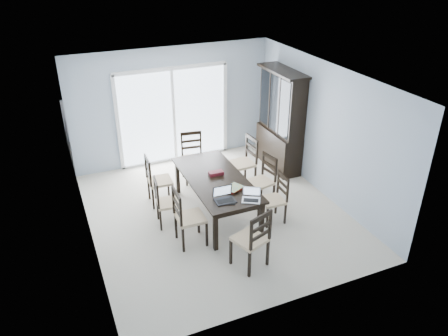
% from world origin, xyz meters
% --- Properties ---
extents(floor, '(5.00, 5.00, 0.00)m').
position_xyz_m(floor, '(0.00, 0.00, 0.00)').
color(floor, beige).
rests_on(floor, ground).
extents(ceiling, '(5.00, 5.00, 0.00)m').
position_xyz_m(ceiling, '(0.00, 0.00, 2.60)').
color(ceiling, white).
rests_on(ceiling, back_wall).
extents(back_wall, '(4.50, 0.02, 2.60)m').
position_xyz_m(back_wall, '(0.00, 2.50, 1.30)').
color(back_wall, '#9DACBB').
rests_on(back_wall, floor).
extents(wall_left, '(0.02, 5.00, 2.60)m').
position_xyz_m(wall_left, '(-2.25, 0.00, 1.30)').
color(wall_left, '#9DACBB').
rests_on(wall_left, floor).
extents(wall_right, '(0.02, 5.00, 2.60)m').
position_xyz_m(wall_right, '(2.25, 0.00, 1.30)').
color(wall_right, '#9DACBB').
rests_on(wall_right, floor).
extents(balcony, '(4.50, 2.00, 0.10)m').
position_xyz_m(balcony, '(0.00, 3.50, -0.05)').
color(balcony, gray).
rests_on(balcony, ground).
extents(railing, '(4.50, 0.06, 1.10)m').
position_xyz_m(railing, '(0.00, 4.50, 0.55)').
color(railing, '#99999E').
rests_on(railing, balcony).
extents(dining_table, '(1.00, 2.20, 0.75)m').
position_xyz_m(dining_table, '(0.00, 0.00, 0.67)').
color(dining_table, black).
rests_on(dining_table, floor).
extents(china_hutch, '(0.50, 1.38, 2.20)m').
position_xyz_m(china_hutch, '(2.02, 1.25, 1.07)').
color(china_hutch, black).
rests_on(china_hutch, floor).
extents(sliding_door, '(2.52, 0.05, 2.18)m').
position_xyz_m(sliding_door, '(0.00, 2.48, 1.09)').
color(sliding_door, silver).
rests_on(sliding_door, floor).
extents(chair_left_near, '(0.47, 0.46, 1.20)m').
position_xyz_m(chair_left_near, '(-0.82, -0.65, 0.63)').
color(chair_left_near, black).
rests_on(chair_left_near, floor).
extents(chair_left_mid, '(0.45, 0.44, 1.05)m').
position_xyz_m(chair_left_mid, '(-0.99, 0.04, 0.56)').
color(chair_left_mid, black).
rests_on(chair_left_mid, floor).
extents(chair_left_far, '(0.46, 0.45, 1.15)m').
position_xyz_m(chair_left_far, '(-0.93, 0.79, 0.61)').
color(chair_left_far, black).
rests_on(chair_left_far, floor).
extents(chair_right_near, '(0.42, 0.41, 1.05)m').
position_xyz_m(chair_right_near, '(0.92, -0.62, 0.56)').
color(chair_right_near, black).
rests_on(chair_right_near, floor).
extents(chair_right_mid, '(0.51, 0.49, 1.12)m').
position_xyz_m(chair_right_mid, '(1.01, 0.03, 0.59)').
color(chair_right_mid, black).
rests_on(chair_right_mid, floor).
extents(chair_right_far, '(0.50, 0.49, 1.21)m').
position_xyz_m(chair_right_far, '(1.00, 0.80, 0.64)').
color(chair_right_far, black).
rests_on(chair_right_far, floor).
extents(chair_end_near, '(0.58, 0.59, 1.20)m').
position_xyz_m(chair_end_near, '(-0.04, -1.65, 0.63)').
color(chair_end_near, black).
rests_on(chair_end_near, floor).
extents(chair_end_far, '(0.50, 0.51, 1.19)m').
position_xyz_m(chair_end_far, '(0.07, 1.47, 0.63)').
color(chair_end_far, black).
rests_on(chair_end_far, floor).
extents(laptop_dark, '(0.34, 0.25, 0.23)m').
position_xyz_m(laptop_dark, '(-0.16, -0.79, 0.81)').
color(laptop_dark, black).
rests_on(laptop_dark, dining_table).
extents(laptop_silver, '(0.37, 0.33, 0.21)m').
position_xyz_m(laptop_silver, '(0.24, -0.94, 0.80)').
color(laptop_silver, silver).
rests_on(laptop_silver, dining_table).
extents(book_stack, '(0.36, 0.33, 0.05)m').
position_xyz_m(book_stack, '(0.12, -0.50, 0.77)').
color(book_stack, maroon).
rests_on(book_stack, dining_table).
extents(cell_phone, '(0.13, 0.09, 0.01)m').
position_xyz_m(cell_phone, '(-0.10, -0.92, 0.76)').
color(cell_phone, black).
rests_on(cell_phone, dining_table).
extents(game_box, '(0.27, 0.14, 0.07)m').
position_xyz_m(game_box, '(0.05, 0.11, 0.78)').
color(game_box, '#450D17').
rests_on(game_box, dining_table).
extents(hot_tub, '(2.16, 1.99, 0.97)m').
position_xyz_m(hot_tub, '(-0.38, 3.55, 0.49)').
color(hot_tub, brown).
rests_on(hot_tub, balcony).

